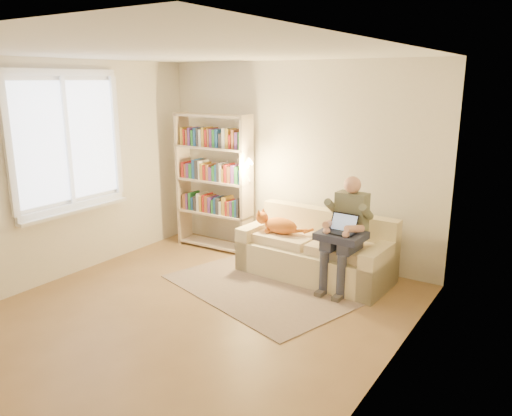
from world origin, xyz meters
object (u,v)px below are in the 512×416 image
Objects in this scene: person at (346,227)px; sofa at (316,254)px; bookshelf at (214,176)px; laptop at (338,227)px; cat at (281,225)px.

sofa is at bearing 162.25° from person.
bookshelf is (-2.14, 0.32, 0.32)m from person.
cat is at bearing 171.02° from laptop.
person is 3.97× the size of laptop.
person is at bearing -10.21° from bookshelf.
bookshelf is at bearing 170.79° from laptop.
person is 0.91m from cat.
sofa is at bearing 147.83° from laptop.
cat is at bearing -165.27° from sofa.
cat is at bearing -13.40° from bookshelf.
person is 0.12m from laptop.
sofa is 0.67m from laptop.
bookshelf is at bearing 173.81° from person.
laptop is at bearing -8.98° from cat.
bookshelf reaches higher than person.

